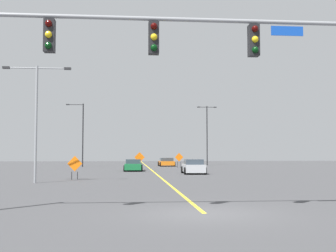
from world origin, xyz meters
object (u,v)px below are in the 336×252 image
(car_silver_far, at_px, (193,167))
(car_green_mid, at_px, (133,165))
(street_lamp_far_left, at_px, (36,112))
(construction_sign_median_far, at_px, (75,165))
(street_lamp_far_right, at_px, (207,131))
(construction_sign_median_near, at_px, (179,158))
(traffic_signal_assembly, at_px, (99,51))
(street_lamp_near_left, at_px, (82,132))
(car_orange_passing, at_px, (166,162))
(construction_sign_right_shoulder, at_px, (140,158))

(car_silver_far, relative_size, car_green_mid, 1.05)
(car_green_mid, bearing_deg, street_lamp_far_left, -110.31)
(car_green_mid, bearing_deg, construction_sign_median_far, -107.15)
(street_lamp_far_left, relative_size, car_green_mid, 1.93)
(street_lamp_far_right, relative_size, construction_sign_median_near, 4.79)
(car_silver_far, bearing_deg, car_green_mid, 130.90)
(traffic_signal_assembly, height_order, street_lamp_near_left, street_lamp_near_left)
(traffic_signal_assembly, height_order, street_lamp_far_left, street_lamp_far_left)
(traffic_signal_assembly, height_order, car_orange_passing, traffic_signal_assembly)
(car_orange_passing, distance_m, car_silver_far, 21.85)
(street_lamp_near_left, bearing_deg, car_orange_passing, 10.59)
(street_lamp_near_left, distance_m, car_orange_passing, 12.64)
(car_orange_passing, bearing_deg, car_silver_far, -88.30)
(construction_sign_median_far, distance_m, car_silver_far, 12.46)
(street_lamp_far_right, xyz_separation_m, car_silver_far, (-5.94, -25.82, -4.63))
(construction_sign_median_near, height_order, car_green_mid, construction_sign_median_near)
(street_lamp_near_left, distance_m, car_green_mid, 15.60)
(car_orange_passing, xyz_separation_m, car_silver_far, (0.65, -21.84, 0.07))
(construction_sign_right_shoulder, xyz_separation_m, car_green_mid, (-0.74, -4.38, -0.69))
(construction_sign_median_far, bearing_deg, car_green_mid, 72.85)
(construction_sign_median_near, xyz_separation_m, car_orange_passing, (-1.08, 6.47, -0.65))
(street_lamp_far_right, xyz_separation_m, construction_sign_median_far, (-15.72, -33.53, -4.20))
(street_lamp_far_right, distance_m, car_silver_far, 26.89)
(car_orange_passing, bearing_deg, street_lamp_near_left, -169.41)
(construction_sign_right_shoulder, bearing_deg, traffic_signal_assembly, -93.33)
(street_lamp_far_right, height_order, construction_sign_right_shoulder, street_lamp_far_right)
(construction_sign_median_far, height_order, car_orange_passing, construction_sign_median_far)
(street_lamp_far_left, xyz_separation_m, construction_sign_right_shoulder, (7.15, 21.68, -3.31))
(street_lamp_far_right, height_order, car_orange_passing, street_lamp_far_right)
(traffic_signal_assembly, relative_size, construction_sign_median_far, 7.84)
(traffic_signal_assembly, distance_m, street_lamp_far_left, 15.42)
(street_lamp_far_right, height_order, street_lamp_near_left, street_lamp_far_right)
(street_lamp_far_right, xyz_separation_m, street_lamp_near_left, (-18.31, -6.17, -0.50))
(construction_sign_median_near, height_order, car_orange_passing, construction_sign_median_near)
(street_lamp_far_right, bearing_deg, construction_sign_median_far, -115.12)
(car_orange_passing, bearing_deg, construction_sign_right_shoulder, -110.01)
(street_lamp_far_left, bearing_deg, traffic_signal_assembly, -70.92)
(construction_sign_right_shoulder, relative_size, car_orange_passing, 0.51)
(street_lamp_far_left, height_order, construction_sign_median_near, street_lamp_far_left)
(street_lamp_near_left, relative_size, construction_sign_right_shoulder, 4.29)
(traffic_signal_assembly, bearing_deg, construction_sign_right_shoulder, 86.67)
(construction_sign_median_far, bearing_deg, construction_sign_median_near, 66.14)
(car_green_mid, bearing_deg, construction_sign_right_shoulder, 80.38)
(traffic_signal_assembly, distance_m, car_orange_passing, 48.03)
(traffic_signal_assembly, relative_size, construction_sign_median_near, 7.07)
(traffic_signal_assembly, xyz_separation_m, street_lamp_far_right, (12.77, 51.38, 0.06))
(street_lamp_near_left, height_order, construction_sign_right_shoulder, street_lamp_near_left)
(construction_sign_median_near, bearing_deg, construction_sign_median_far, -113.86)
(street_lamp_far_left, height_order, car_silver_far, street_lamp_far_left)
(traffic_signal_assembly, relative_size, car_green_mid, 3.41)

